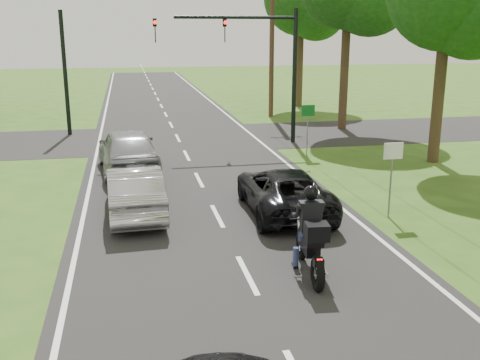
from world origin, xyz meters
name	(u,v)px	position (x,y,z in m)	size (l,w,h in m)	color
ground	(247,275)	(0.00, 0.00, 0.00)	(140.00, 140.00, 0.00)	#2D5317
road	(192,167)	(0.00, 10.00, 0.01)	(8.00, 100.00, 0.01)	black
cross_road	(178,138)	(0.00, 16.00, 0.01)	(60.00, 7.00, 0.01)	black
motorcycle_rider	(311,241)	(1.32, -0.24, 0.78)	(0.69, 2.31, 1.99)	black
dark_suv	(284,190)	(1.92, 4.00, 0.65)	(2.13, 4.61, 1.28)	black
silver_sedan	(135,191)	(-2.25, 4.57, 0.71)	(1.47, 4.21, 1.39)	#AEAEB3
silver_suv	(128,150)	(-2.38, 9.62, 0.84)	(1.97, 4.89, 1.67)	#96989D
traffic_signal	(255,52)	(3.34, 14.00, 4.14)	(6.38, 0.44, 6.00)	black
signal_pole_far	(65,74)	(-5.20, 18.00, 3.00)	(0.20, 0.20, 6.00)	black
utility_pole_far	(272,30)	(6.20, 22.00, 5.08)	(1.60, 0.28, 10.00)	#4F3324
sign_white	(392,162)	(4.70, 2.98, 1.60)	(0.55, 0.07, 2.12)	slate
sign_green	(308,118)	(4.90, 10.98, 1.60)	(0.55, 0.07, 2.12)	slate
tree_row_e	(307,2)	(9.48, 25.78, 6.83)	(5.28, 5.12, 9.61)	#332316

